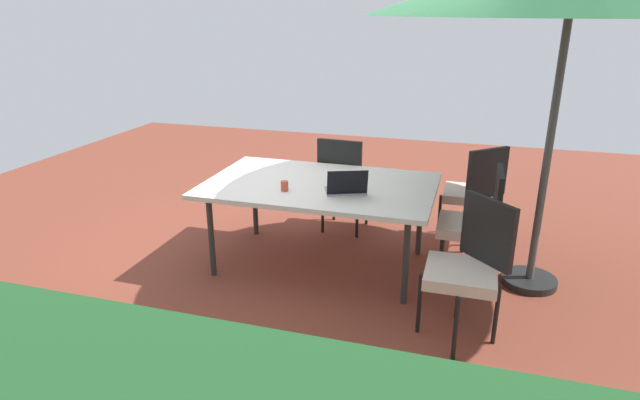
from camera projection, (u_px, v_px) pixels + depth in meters
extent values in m
cube|color=brown|center=(320.00, 264.00, 4.74)|extent=(10.00, 10.00, 0.02)
cube|color=white|center=(320.00, 185.00, 4.49)|extent=(1.92, 1.22, 0.04)
cylinder|color=#333333|center=(420.00, 218.00, 4.81)|extent=(0.05, 0.05, 0.71)
cylinder|color=#333333|center=(255.00, 200.00, 5.25)|extent=(0.05, 0.05, 0.71)
cylinder|color=#333333|center=(406.00, 261.00, 3.99)|extent=(0.05, 0.05, 0.71)
cylinder|color=#333333|center=(211.00, 236.00, 4.42)|extent=(0.05, 0.05, 0.71)
cylinder|color=#4C4C4C|center=(551.00, 135.00, 3.96)|extent=(0.06, 0.06, 2.51)
cylinder|color=black|center=(529.00, 281.00, 4.38)|extent=(0.44, 0.44, 0.06)
cube|color=beige|center=(467.00, 227.00, 4.27)|extent=(0.46, 0.46, 0.08)
cube|color=black|center=(498.00, 198.00, 4.13)|extent=(0.05, 0.44, 0.45)
cylinder|color=black|center=(443.00, 245.00, 4.57)|extent=(0.03, 0.03, 0.45)
cylinder|color=black|center=(440.00, 263.00, 4.25)|extent=(0.03, 0.03, 0.45)
cylinder|color=black|center=(486.00, 250.00, 4.48)|extent=(0.03, 0.03, 0.45)
cylinder|color=black|center=(487.00, 269.00, 4.16)|extent=(0.03, 0.03, 0.45)
cube|color=beige|center=(469.00, 194.00, 5.02)|extent=(0.46, 0.46, 0.08)
cube|color=black|center=(487.00, 173.00, 4.75)|extent=(0.35, 0.33, 0.45)
cylinder|color=black|center=(468.00, 211.00, 5.34)|extent=(0.03, 0.03, 0.45)
cylinder|color=black|center=(439.00, 217.00, 5.19)|extent=(0.03, 0.03, 0.45)
cylinder|color=black|center=(494.00, 223.00, 5.03)|extent=(0.03, 0.03, 0.45)
cylinder|color=black|center=(464.00, 230.00, 4.88)|extent=(0.03, 0.03, 0.45)
cube|color=beige|center=(346.00, 183.00, 5.34)|extent=(0.46, 0.46, 0.08)
cube|color=black|center=(339.00, 163.00, 5.06)|extent=(0.44, 0.07, 0.45)
cylinder|color=black|center=(367.00, 204.00, 5.53)|extent=(0.03, 0.03, 0.45)
cylinder|color=black|center=(334.00, 200.00, 5.64)|extent=(0.03, 0.03, 0.45)
cylinder|color=black|center=(357.00, 216.00, 5.21)|extent=(0.03, 0.03, 0.45)
cylinder|color=black|center=(323.00, 212.00, 5.33)|extent=(0.03, 0.03, 0.45)
cube|color=beige|center=(461.00, 274.00, 3.51)|extent=(0.46, 0.46, 0.08)
cube|color=black|center=(488.00, 231.00, 3.52)|extent=(0.34, 0.33, 0.45)
cylinder|color=black|center=(419.00, 304.00, 3.67)|extent=(0.03, 0.03, 0.45)
cylinder|color=black|center=(456.00, 329.00, 3.37)|extent=(0.03, 0.03, 0.45)
cylinder|color=black|center=(458.00, 291.00, 3.83)|extent=(0.03, 0.03, 0.45)
cylinder|color=black|center=(496.00, 314.00, 3.54)|extent=(0.03, 0.03, 0.45)
cube|color=gray|center=(345.00, 191.00, 4.27)|extent=(0.38, 0.32, 0.02)
cube|color=black|center=(347.00, 182.00, 4.13)|extent=(0.32, 0.17, 0.20)
cylinder|color=#CC4C33|center=(285.00, 186.00, 4.28)|extent=(0.06, 0.06, 0.08)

